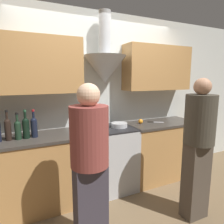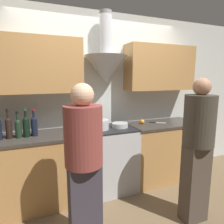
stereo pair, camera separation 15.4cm
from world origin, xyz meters
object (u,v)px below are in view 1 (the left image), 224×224
(stove_range, at_px, (109,159))
(stock_pot, at_px, (99,125))
(wine_bottle_4, at_px, (8,128))
(person_foreground_left, at_px, (90,162))
(orange_fruit, at_px, (141,121))
(person_foreground_right, at_px, (198,143))
(mixing_bowl, at_px, (119,125))
(wine_bottle_7, at_px, (34,126))
(wine_bottle_5, at_px, (18,129))
(wine_bottle_6, at_px, (26,127))

(stove_range, xyz_separation_m, stock_pot, (-0.16, -0.01, 0.53))
(wine_bottle_4, relative_size, person_foreground_left, 0.22)
(stove_range, relative_size, person_foreground_left, 0.58)
(orange_fruit, relative_size, person_foreground_right, 0.04)
(stock_pot, height_order, mixing_bowl, stock_pot)
(wine_bottle_7, distance_m, person_foreground_left, 0.98)
(person_foreground_left, bearing_deg, wine_bottle_5, 124.09)
(orange_fruit, xyz_separation_m, person_foreground_left, (-1.17, -0.94, -0.09))
(wine_bottle_5, distance_m, wine_bottle_7, 0.18)
(mixing_bowl, relative_size, person_foreground_left, 0.15)
(wine_bottle_5, relative_size, person_foreground_right, 0.19)
(mixing_bowl, xyz_separation_m, person_foreground_left, (-0.76, -0.88, -0.09))
(stock_pot, bearing_deg, wine_bottle_6, -179.07)
(person_foreground_left, bearing_deg, person_foreground_right, -4.55)
(wine_bottle_5, height_order, person_foreground_left, person_foreground_left)
(wine_bottle_5, relative_size, orange_fruit, 4.41)
(wine_bottle_7, bearing_deg, person_foreground_right, -30.38)
(wine_bottle_6, bearing_deg, person_foreground_left, -60.35)
(stock_pot, height_order, orange_fruit, stock_pot)
(wine_bottle_7, height_order, stock_pot, wine_bottle_7)
(wine_bottle_4, relative_size, orange_fruit, 4.94)
(wine_bottle_5, xyz_separation_m, mixing_bowl, (1.34, 0.02, -0.09))
(wine_bottle_7, xyz_separation_m, orange_fruit, (1.57, 0.06, -0.10))
(wine_bottle_7, height_order, orange_fruit, wine_bottle_7)
(stock_pot, xyz_separation_m, person_foreground_right, (0.83, -0.98, -0.09))
(wine_bottle_6, bearing_deg, mixing_bowl, 0.49)
(stove_range, relative_size, wine_bottle_7, 2.76)
(wine_bottle_4, xyz_separation_m, wine_bottle_5, (0.10, -0.01, -0.02))
(wine_bottle_5, distance_m, mixing_bowl, 1.34)
(stove_range, distance_m, wine_bottle_7, 1.17)
(wine_bottle_6, height_order, orange_fruit, wine_bottle_6)
(wine_bottle_7, relative_size, person_foreground_left, 0.21)
(stove_range, relative_size, wine_bottle_6, 2.72)
(mixing_bowl, bearing_deg, wine_bottle_4, -179.61)
(wine_bottle_5, height_order, stock_pot, wine_bottle_5)
(mixing_bowl, relative_size, orange_fruit, 3.27)
(wine_bottle_6, xyz_separation_m, mixing_bowl, (1.25, 0.01, -0.11))
(stove_range, relative_size, orange_fruit, 12.95)
(person_foreground_right, bearing_deg, stock_pot, 130.09)
(wine_bottle_6, relative_size, person_foreground_right, 0.21)
(orange_fruit, height_order, person_foreground_right, person_foreground_right)
(wine_bottle_5, bearing_deg, person_foreground_right, -27.44)
(stock_pot, bearing_deg, person_foreground_left, -116.46)
(wine_bottle_5, xyz_separation_m, person_foreground_left, (0.58, -0.86, -0.18))
(stove_range, height_order, wine_bottle_6, wine_bottle_6)
(wine_bottle_5, distance_m, person_foreground_left, 1.05)
(stove_range, xyz_separation_m, mixing_bowl, (0.16, -0.01, 0.49))
(orange_fruit, bearing_deg, wine_bottle_7, -177.76)
(person_foreground_right, bearing_deg, wine_bottle_7, 149.62)
(stove_range, height_order, stock_pot, stock_pot)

